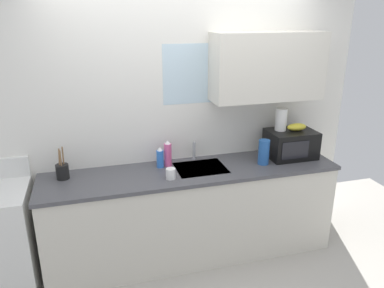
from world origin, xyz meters
The scene contains 11 objects.
kitchen_wall_assembly centered at (0.15, 0.31, 1.36)m, with size 3.50×0.42×2.50m.
counter_unit centered at (0.00, 0.00, 0.46)m, with size 2.73×0.63×0.90m.
sink_faucet centered at (0.09, 0.24, 0.99)m, with size 0.03×0.03×0.18m, color #B2B5BA.
microwave centered at (1.03, 0.05, 1.04)m, with size 0.46×0.35×0.27m.
banana_bunch centered at (1.08, 0.05, 1.20)m, with size 0.20×0.11×0.07m, color gold.
paper_towel_roll centered at (0.93, 0.10, 1.28)m, with size 0.11×0.11×0.22m, color white.
dish_soap_bottle_pink centered at (-0.19, 0.15, 1.02)m, with size 0.07×0.07×0.25m.
dish_soap_bottle_blue centered at (-0.27, 0.14, 0.99)m, with size 0.07×0.07×0.20m.
cereal_canister centered at (0.69, -0.05, 1.02)m, with size 0.10×0.10×0.24m, color #2659A5.
mug_white centered at (-0.23, -0.14, 0.95)m, with size 0.08×0.08×0.10m, color white.
utensil_crock centered at (-1.13, 0.12, 0.97)m, with size 0.11×0.11×0.29m.
Camera 1 is at (-0.87, -3.06, 2.27)m, focal length 35.21 mm.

